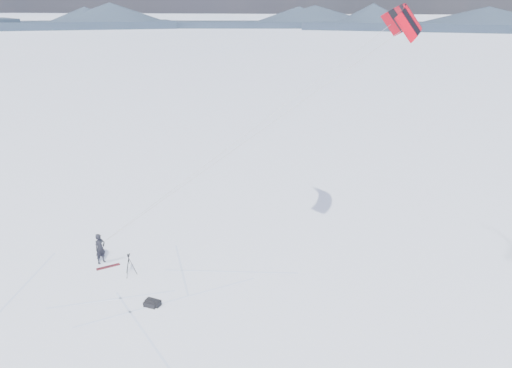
% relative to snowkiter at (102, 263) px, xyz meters
% --- Properties ---
extents(ground, '(1800.00, 1800.00, 0.00)m').
position_rel_snowkiter_xyz_m(ground, '(2.30, -2.34, 0.00)').
color(ground, white).
extents(horizon_hills, '(704.00, 704.42, 8.11)m').
position_rel_snowkiter_xyz_m(horizon_hills, '(2.30, -2.34, 3.17)').
color(horizon_hills, '#17212D').
rests_on(horizon_hills, ground).
extents(snow_tracks, '(14.76, 10.25, 0.01)m').
position_rel_snowkiter_xyz_m(snow_tracks, '(1.65, -2.69, 0.00)').
color(snow_tracks, silver).
rests_on(snow_tracks, ground).
extents(snowkiter, '(0.69, 0.81, 1.88)m').
position_rel_snowkiter_xyz_m(snowkiter, '(0.00, 0.00, 0.00)').
color(snowkiter, black).
rests_on(snowkiter, ground).
extents(snowboard, '(1.19, 1.11, 0.04)m').
position_rel_snowkiter_xyz_m(snowboard, '(0.64, -0.41, 0.02)').
color(snowboard, maroon).
rests_on(snowboard, ground).
extents(tripod, '(0.72, 0.64, 1.35)m').
position_rel_snowkiter_xyz_m(tripod, '(2.34, -0.99, 0.87)').
color(tripod, black).
rests_on(tripod, ground).
extents(gear_bag_a, '(0.85, 0.52, 0.36)m').
position_rel_snowkiter_xyz_m(gear_bag_a, '(4.87, -3.54, 0.16)').
color(gear_bag_a, black).
rests_on(gear_bag_a, ground).
extents(gear_bag_b, '(0.72, 0.42, 0.31)m').
position_rel_snowkiter_xyz_m(gear_bag_b, '(4.79, -3.71, 0.14)').
color(gear_bag_b, black).
rests_on(gear_bag_b, ground).
extents(power_kite, '(17.38, 5.05, 13.51)m').
position_rel_snowkiter_xyz_m(power_kite, '(16.19, 1.74, 13.80)').
color(power_kite, red).
rests_on(power_kite, ground).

